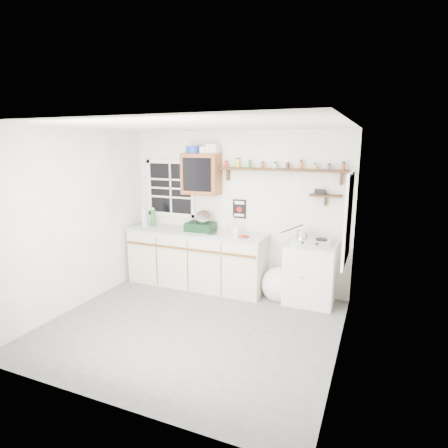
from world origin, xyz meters
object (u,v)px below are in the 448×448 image
Objects in this scene: main_cabinet at (196,258)px; spice_shelf at (280,169)px; upper_cabinet at (201,174)px; right_cabinet at (310,273)px; dish_rack at (201,224)px; hotplate at (312,241)px.

spice_shelf is (1.30, 0.21, 1.46)m from main_cabinet.
upper_cabinet is at bearing -176.86° from spice_shelf.
main_cabinet is 3.55× the size of upper_cabinet.
right_cabinet is 2.26m from upper_cabinet.
right_cabinet is 0.48× the size of spice_shelf.
upper_cabinet reaches higher than dish_rack.
hotplate is (0.00, -0.02, 0.49)m from right_cabinet.
spice_shelf is 1.14m from hotplate.
upper_cabinet is 1.16× the size of hotplate.
hotplate is at bearing -21.11° from spice_shelf.
main_cabinet is at bearing -103.68° from upper_cabinet.
right_cabinet is 1.85m from dish_rack.
upper_cabinet is 1.43× the size of dish_rack.
main_cabinet is 2.54× the size of right_cabinet.
hotplate is (1.84, 0.01, 0.48)m from main_cabinet.
hotplate is (1.77, -0.05, -0.08)m from dish_rack.
dish_rack is at bearing 175.24° from hotplate.
main_cabinet is 0.57m from dish_rack.
main_cabinet reaches higher than right_cabinet.
right_cabinet is 1.57m from spice_shelf.
upper_cabinet is at bearing 109.19° from dish_rack.
spice_shelf reaches higher than dish_rack.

